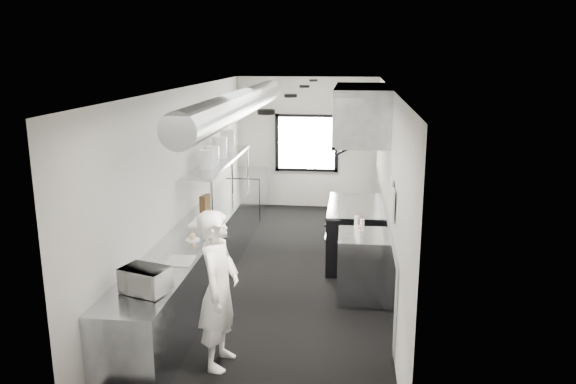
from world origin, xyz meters
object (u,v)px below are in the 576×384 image
(range, at_px, (354,233))
(deli_tub_a, at_px, (129,286))
(knife_block, at_px, (206,203))
(pass_shelf, at_px, (220,161))
(plate_stack_d, at_px, (228,141))
(squeeze_bottle_d, at_px, (362,226))
(squeeze_bottle_b, at_px, (358,232))
(far_work_table, at_px, (248,193))
(plate_stack_a, at_px, (207,159))
(squeeze_bottle_a, at_px, (360,236))
(squeeze_bottle_e, at_px, (356,222))
(squeeze_bottle_c, at_px, (362,229))
(microwave, at_px, (145,280))
(exhaust_hood, at_px, (361,113))
(prep_counter, at_px, (202,254))
(cutting_board, at_px, (209,220))
(line_cook, at_px, (219,289))
(deli_tub_b, at_px, (134,277))
(plate_stack_b, at_px, (212,155))
(plate_stack_c, at_px, (220,148))
(small_plate, at_px, (193,240))

(range, distance_m, deli_tub_a, 4.25)
(knife_block, bearing_deg, pass_shelf, 100.69)
(plate_stack_d, bearing_deg, squeeze_bottle_d, -44.90)
(knife_block, xyz_separation_m, squeeze_bottle_b, (2.34, -1.08, -0.04))
(far_work_table, height_order, plate_stack_a, plate_stack_a)
(pass_shelf, relative_size, deli_tub_a, 20.64)
(squeeze_bottle_a, relative_size, squeeze_bottle_e, 0.91)
(squeeze_bottle_c, bearing_deg, plate_stack_a, 157.71)
(microwave, xyz_separation_m, knife_block, (-0.17, 3.09, -0.01))
(exhaust_hood, bearing_deg, prep_counter, -151.89)
(prep_counter, bearing_deg, cutting_board, 65.84)
(range, height_order, line_cook, line_cook)
(plate_stack_a, xyz_separation_m, squeeze_bottle_a, (2.33, -1.26, -0.73))
(far_work_table, distance_m, deli_tub_b, 5.84)
(range, height_order, plate_stack_b, plate_stack_b)
(line_cook, xyz_separation_m, knife_block, (-0.88, 2.86, 0.16))
(line_cook, xyz_separation_m, cutting_board, (-0.69, 2.31, 0.05))
(plate_stack_d, bearing_deg, knife_block, -90.87)
(deli_tub_a, height_order, knife_block, knife_block)
(microwave, bearing_deg, cutting_board, 107.18)
(exhaust_hood, xyz_separation_m, deli_tub_a, (-2.37, -3.54, -1.44))
(line_cook, relative_size, cutting_board, 2.81)
(prep_counter, bearing_deg, deli_tub_a, -92.98)
(exhaust_hood, relative_size, squeeze_bottle_b, 12.71)
(squeeze_bottle_a, bearing_deg, deli_tub_b, -146.40)
(deli_tub_b, distance_m, plate_stack_c, 3.84)
(range, relative_size, squeeze_bottle_d, 8.44)
(plate_stack_b, height_order, plate_stack_c, plate_stack_c)
(microwave, distance_m, small_plate, 1.67)
(pass_shelf, relative_size, microwave, 6.79)
(squeeze_bottle_b, xyz_separation_m, squeeze_bottle_d, (0.05, 0.26, 0.01))
(microwave, relative_size, deli_tub_a, 3.04)
(microwave, distance_m, squeeze_bottle_a, 2.87)
(plate_stack_b, relative_size, squeeze_bottle_a, 1.80)
(small_plate, distance_m, cutting_board, 0.88)
(far_work_table, distance_m, small_plate, 4.42)
(squeeze_bottle_a, bearing_deg, plate_stack_d, 130.19)
(far_work_table, height_order, small_plate, small_plate)
(plate_stack_c, distance_m, squeeze_bottle_d, 3.03)
(knife_block, xyz_separation_m, squeeze_bottle_a, (2.37, -1.24, -0.04))
(small_plate, bearing_deg, prep_counter, 96.79)
(exhaust_hood, relative_size, plate_stack_b, 7.56)
(prep_counter, distance_m, squeeze_bottle_c, 2.36)
(range, bearing_deg, deli_tub_b, -125.19)
(plate_stack_c, bearing_deg, plate_stack_b, -88.75)
(squeeze_bottle_b, xyz_separation_m, squeeze_bottle_c, (0.05, 0.14, -0.00))
(deli_tub_a, distance_m, squeeze_bottle_c, 3.21)
(deli_tub_b, xyz_separation_m, plate_stack_c, (0.07, 3.76, 0.79))
(far_work_table, relative_size, small_plate, 6.52)
(microwave, xyz_separation_m, squeeze_bottle_a, (2.20, 1.85, -0.05))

